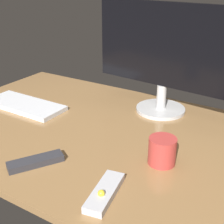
# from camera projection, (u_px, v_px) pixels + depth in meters

# --- Properties ---
(desk) EXTENTS (1.40, 0.84, 0.02)m
(desk) POSITION_uv_depth(u_px,v_px,m) (107.00, 135.00, 1.12)
(desk) COLOR olive
(desk) RESTS_ON ground
(monitor) EXTENTS (0.58, 0.20, 0.42)m
(monitor) POSITION_uv_depth(u_px,v_px,m) (164.00, 55.00, 1.19)
(monitor) COLOR #B8B8B8
(monitor) RESTS_ON desk
(keyboard) EXTENTS (0.35, 0.14, 0.02)m
(keyboard) POSITION_uv_depth(u_px,v_px,m) (25.00, 105.00, 1.32)
(keyboard) COLOR silver
(keyboard) RESTS_ON desk
(media_remote) EXTENTS (0.08, 0.17, 0.03)m
(media_remote) POSITION_uv_depth(u_px,v_px,m) (105.00, 192.00, 0.80)
(media_remote) COLOR #B7B7BC
(media_remote) RESTS_ON desk
(tv_remote) EXTENTS (0.12, 0.16, 0.02)m
(tv_remote) POSITION_uv_depth(u_px,v_px,m) (36.00, 162.00, 0.93)
(tv_remote) COLOR #2D2D33
(tv_remote) RESTS_ON desk
(coffee_mug) EXTENTS (0.08, 0.08, 0.08)m
(coffee_mug) POSITION_uv_depth(u_px,v_px,m) (162.00, 151.00, 0.92)
(coffee_mug) COLOR #B23833
(coffee_mug) RESTS_ON desk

